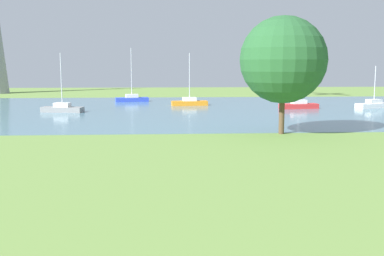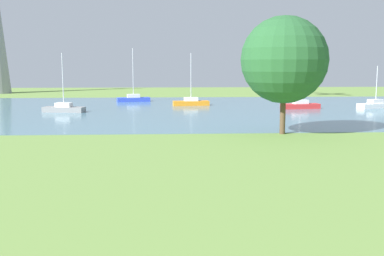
{
  "view_description": "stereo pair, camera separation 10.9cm",
  "coord_description": "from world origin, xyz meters",
  "px_view_note": "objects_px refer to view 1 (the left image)",
  "views": [
    {
      "loc": [
        -2.38,
        -6.92,
        5.68
      ],
      "look_at": [
        -1.05,
        15.11,
        2.58
      ],
      "focal_mm": 43.38,
      "sensor_mm": 36.0,
      "label": 1
    },
    {
      "loc": [
        -2.27,
        -6.93,
        5.68
      ],
      "look_at": [
        -1.05,
        15.11,
        2.58
      ],
      "focal_mm": 43.38,
      "sensor_mm": 36.0,
      "label": 2
    }
  ],
  "objects_px": {
    "sailboat_red": "(299,105)",
    "sailboat_orange": "(190,102)",
    "sailboat_gray": "(62,108)",
    "sailboat_white": "(374,105)",
    "sailboat_blue": "(132,99)",
    "tree_east_far": "(283,60)"
  },
  "relations": [
    {
      "from": "sailboat_white",
      "to": "tree_east_far",
      "type": "relative_size",
      "value": 0.56
    },
    {
      "from": "sailboat_blue",
      "to": "tree_east_far",
      "type": "height_order",
      "value": "tree_east_far"
    },
    {
      "from": "sailboat_orange",
      "to": "tree_east_far",
      "type": "distance_m",
      "value": 26.78
    },
    {
      "from": "sailboat_white",
      "to": "tree_east_far",
      "type": "height_order",
      "value": "tree_east_far"
    },
    {
      "from": "tree_east_far",
      "to": "sailboat_red",
      "type": "bearing_deg",
      "value": 70.05
    },
    {
      "from": "sailboat_gray",
      "to": "sailboat_white",
      "type": "bearing_deg",
      "value": 4.04
    },
    {
      "from": "sailboat_blue",
      "to": "sailboat_white",
      "type": "distance_m",
      "value": 33.42
    },
    {
      "from": "sailboat_gray",
      "to": "sailboat_orange",
      "type": "distance_m",
      "value": 17.04
    },
    {
      "from": "sailboat_gray",
      "to": "sailboat_blue",
      "type": "bearing_deg",
      "value": 63.96
    },
    {
      "from": "sailboat_red",
      "to": "sailboat_white",
      "type": "xyz_separation_m",
      "value": [
        9.69,
        0.08,
        -0.01
      ]
    },
    {
      "from": "sailboat_orange",
      "to": "tree_east_far",
      "type": "bearing_deg",
      "value": -76.73
    },
    {
      "from": "sailboat_orange",
      "to": "sailboat_white",
      "type": "distance_m",
      "value": 23.67
    },
    {
      "from": "sailboat_gray",
      "to": "sailboat_red",
      "type": "bearing_deg",
      "value": 5.24
    },
    {
      "from": "sailboat_red",
      "to": "sailboat_gray",
      "type": "bearing_deg",
      "value": -174.76
    },
    {
      "from": "tree_east_far",
      "to": "sailboat_blue",
      "type": "bearing_deg",
      "value": 113.73
    },
    {
      "from": "sailboat_blue",
      "to": "sailboat_white",
      "type": "relative_size",
      "value": 1.47
    },
    {
      "from": "sailboat_blue",
      "to": "sailboat_white",
      "type": "xyz_separation_m",
      "value": [
        31.29,
        -11.72,
        -0.03
      ]
    },
    {
      "from": "tree_east_far",
      "to": "sailboat_white",
      "type": "bearing_deg",
      "value": 50.19
    },
    {
      "from": "sailboat_gray",
      "to": "sailboat_orange",
      "type": "height_order",
      "value": "sailboat_orange"
    },
    {
      "from": "sailboat_red",
      "to": "sailboat_orange",
      "type": "bearing_deg",
      "value": 159.34
    },
    {
      "from": "sailboat_blue",
      "to": "sailboat_gray",
      "type": "height_order",
      "value": "sailboat_blue"
    },
    {
      "from": "sailboat_blue",
      "to": "sailboat_gray",
      "type": "bearing_deg",
      "value": -116.04
    }
  ]
}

